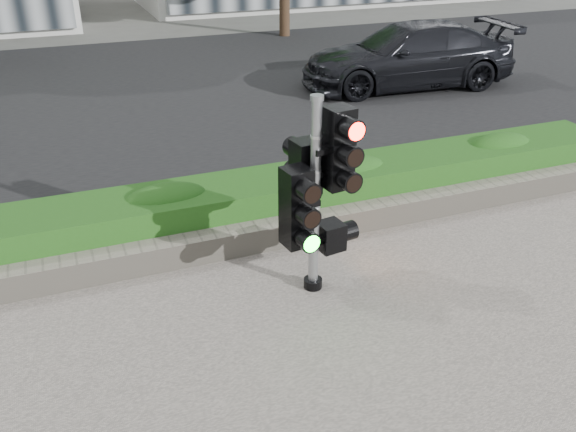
# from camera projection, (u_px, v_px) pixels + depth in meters

# --- Properties ---
(ground) EXTENTS (120.00, 120.00, 0.00)m
(ground) POSITION_uv_depth(u_px,v_px,m) (329.00, 329.00, 6.61)
(ground) COLOR #51514C
(ground) RESTS_ON ground
(road) EXTENTS (60.00, 13.00, 0.02)m
(road) POSITION_uv_depth(u_px,v_px,m) (156.00, 92.00, 14.88)
(road) COLOR black
(road) RESTS_ON ground
(curb) EXTENTS (60.00, 0.25, 0.12)m
(curb) POSITION_uv_depth(u_px,v_px,m) (241.00, 205.00, 9.19)
(curb) COLOR gray
(curb) RESTS_ON ground
(stone_wall) EXTENTS (12.00, 0.32, 0.34)m
(stone_wall) POSITION_uv_depth(u_px,v_px,m) (269.00, 234.00, 8.09)
(stone_wall) COLOR gray
(stone_wall) RESTS_ON sidewalk
(hedge) EXTENTS (12.00, 1.00, 0.68)m
(hedge) POSITION_uv_depth(u_px,v_px,m) (253.00, 203.00, 8.55)
(hedge) COLOR #378629
(hedge) RESTS_ON sidewalk
(traffic_signal) EXTENTS (0.84, 0.66, 2.34)m
(traffic_signal) POSITION_uv_depth(u_px,v_px,m) (316.00, 187.00, 6.74)
(traffic_signal) COLOR black
(traffic_signal) RESTS_ON sidewalk
(car_dark) EXTENTS (5.47, 2.68, 1.53)m
(car_dark) POSITION_uv_depth(u_px,v_px,m) (408.00, 55.00, 15.00)
(car_dark) COLOR black
(car_dark) RESTS_ON road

